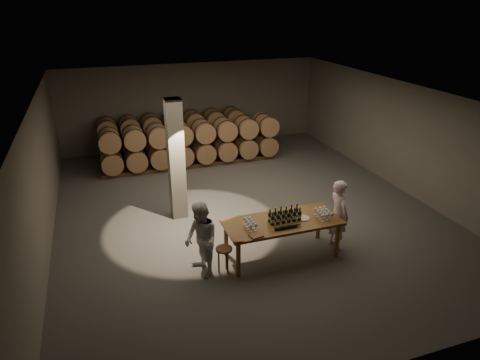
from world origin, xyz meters
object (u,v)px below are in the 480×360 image
object	(u,v)px
stool	(224,253)
bottle_cluster	(285,216)
tasting_table	(282,225)
person_man	(338,214)
person_woman	(201,240)
notebook_near	(256,236)
plate	(303,218)

from	to	relation	value
stool	bottle_cluster	bearing A→B (deg)	6.09
tasting_table	bottle_cluster	xyz separation A→B (m)	(0.04, -0.02, 0.22)
person_man	person_woman	bearing A→B (deg)	85.79
notebook_near	person_man	bearing A→B (deg)	-1.01
person_woman	stool	bearing A→B (deg)	66.61
person_woman	plate	bearing A→B (deg)	79.46
bottle_cluster	plate	size ratio (longest dim) A/B	2.56
plate	tasting_table	bearing A→B (deg)	174.91
tasting_table	person_man	world-z (taller)	person_man
stool	person_man	size ratio (longest dim) A/B	0.35
plate	notebook_near	bearing A→B (deg)	-163.31
bottle_cluster	notebook_near	xyz separation A→B (m)	(-0.83, -0.40, -0.10)
person_man	tasting_table	bearing A→B (deg)	83.04
plate	stool	xyz separation A→B (m)	(-1.90, -0.13, -0.43)
notebook_near	person_woman	bearing A→B (deg)	151.73
stool	person_woman	world-z (taller)	person_woman
stool	person_woman	size ratio (longest dim) A/B	0.36
tasting_table	notebook_near	distance (m)	0.90
person_man	notebook_near	bearing A→B (deg)	95.03
tasting_table	notebook_near	bearing A→B (deg)	-151.62
tasting_table	person_man	xyz separation A→B (m)	(1.39, -0.06, 0.06)
tasting_table	bottle_cluster	world-z (taller)	bottle_cluster
bottle_cluster	person_man	bearing A→B (deg)	-1.66
tasting_table	stool	xyz separation A→B (m)	(-1.41, -0.18, -0.31)
person_man	bottle_cluster	bearing A→B (deg)	83.80
plate	stool	world-z (taller)	plate
plate	bottle_cluster	bearing A→B (deg)	176.96
plate	person_woman	xyz separation A→B (m)	(-2.36, -0.03, -0.08)
tasting_table	stool	bearing A→B (deg)	-172.93
tasting_table	plate	distance (m)	0.50
notebook_near	person_man	distance (m)	2.20
tasting_table	person_woman	size ratio (longest dim) A/B	1.58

